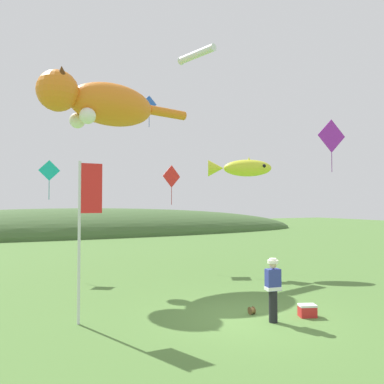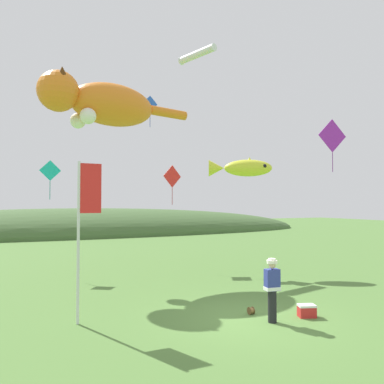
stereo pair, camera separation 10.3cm
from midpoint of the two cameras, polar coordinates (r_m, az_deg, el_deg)
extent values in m
plane|color=#517A38|center=(11.45, 8.70, -18.57)|extent=(120.00, 120.00, 0.00)
ellipsoid|color=#426033|center=(43.15, -16.98, -6.13)|extent=(56.89, 14.31, 5.64)
cylinder|color=black|center=(11.14, 11.99, -16.68)|extent=(0.24, 0.24, 0.88)
cube|color=navy|center=(10.98, 11.97, -12.94)|extent=(0.43, 0.29, 0.60)
cube|color=white|center=(11.03, 11.97, -14.16)|extent=(0.45, 0.31, 0.10)
sphere|color=beige|center=(10.90, 11.95, -10.83)|extent=(0.20, 0.20, 0.20)
cylinder|color=silver|center=(10.89, 11.95, -10.36)|extent=(0.30, 0.30, 0.09)
cylinder|color=silver|center=(10.88, 11.95, -10.05)|extent=(0.20, 0.20, 0.07)
cylinder|color=olive|center=(11.85, 8.82, -17.42)|extent=(0.13, 0.17, 0.17)
cylinder|color=brown|center=(11.82, 8.55, -17.47)|extent=(0.02, 0.23, 0.23)
cylinder|color=brown|center=(11.89, 9.09, -17.37)|extent=(0.02, 0.23, 0.23)
cube|color=red|center=(11.95, 16.92, -17.04)|extent=(0.56, 0.46, 0.30)
cube|color=white|center=(11.91, 16.91, -16.21)|extent=(0.57, 0.47, 0.06)
cylinder|color=silver|center=(10.88, -17.09, -7.32)|extent=(0.08, 0.08, 4.49)
cube|color=red|center=(10.89, -15.35, 0.56)|extent=(0.60, 0.03, 1.40)
ellipsoid|color=orange|center=(18.68, -12.23, 12.84)|extent=(4.56, 3.07, 1.99)
ellipsoid|color=white|center=(18.51, -12.81, 11.83)|extent=(2.92, 1.78, 1.09)
sphere|color=orange|center=(17.81, -19.97, 14.30)|extent=(1.79, 1.79, 1.79)
cone|color=#522A0A|center=(17.55, -19.42, 16.77)|extent=(0.76, 0.76, 0.60)
cone|color=#522A0A|center=(18.44, -20.44, 15.85)|extent=(0.76, 0.76, 0.60)
sphere|color=white|center=(17.37, -15.80, 11.11)|extent=(0.72, 0.72, 0.72)
sphere|color=white|center=(18.46, -17.24, 10.35)|extent=(0.72, 0.72, 0.72)
cylinder|color=orange|center=(20.25, -3.91, 11.93)|extent=(2.24, 0.96, 0.48)
ellipsoid|color=yellow|center=(19.14, 8.30, 3.63)|extent=(2.56, 1.91, 0.85)
cone|color=yellow|center=(19.03, 3.49, 3.64)|extent=(1.08, 1.11, 0.85)
cone|color=yellow|center=(19.18, 8.50, 4.70)|extent=(0.53, 0.53, 0.40)
sphere|color=black|center=(18.95, 10.75, 3.91)|extent=(0.20, 0.20, 0.20)
cylinder|color=white|center=(19.57, 0.54, 20.25)|extent=(1.09, 2.31, 0.36)
torus|color=white|center=(20.35, -1.87, 19.36)|extent=(0.43, 0.20, 0.44)
cube|color=red|center=(19.71, -3.29, 2.40)|extent=(1.13, 0.38, 1.19)
cylinder|color=black|center=(19.72, -3.30, 2.40)|extent=(0.76, 0.26, 0.02)
cube|color=maroon|center=(19.66, -3.29, -0.64)|extent=(0.03, 0.02, 0.90)
cube|color=blue|center=(22.45, -6.68, 13.24)|extent=(0.93, 0.11, 0.94)
cylinder|color=black|center=(22.46, -6.69, 13.23)|extent=(0.63, 0.08, 0.02)
cube|color=#1A3E97|center=(22.23, -6.69, 10.95)|extent=(0.03, 0.01, 0.90)
cube|color=purple|center=(18.55, 20.34, 8.01)|extent=(1.54, 0.16, 1.54)
cylinder|color=black|center=(18.56, 20.31, 8.01)|extent=(1.03, 0.11, 0.02)
cube|color=#6B1A7C|center=(18.39, 20.38, 4.26)|extent=(0.03, 0.01, 0.90)
cube|color=#19BFBF|center=(19.22, -21.06, 3.09)|extent=(1.00, 0.02, 1.00)
cylinder|color=black|center=(19.23, -21.07, 3.08)|extent=(0.67, 0.02, 0.02)
cube|color=#118585|center=(19.16, -21.10, 0.26)|extent=(0.03, 0.01, 0.90)
camera|label=1|loc=(0.05, -90.20, 0.01)|focal=35.00mm
camera|label=2|loc=(0.05, 89.80, -0.01)|focal=35.00mm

